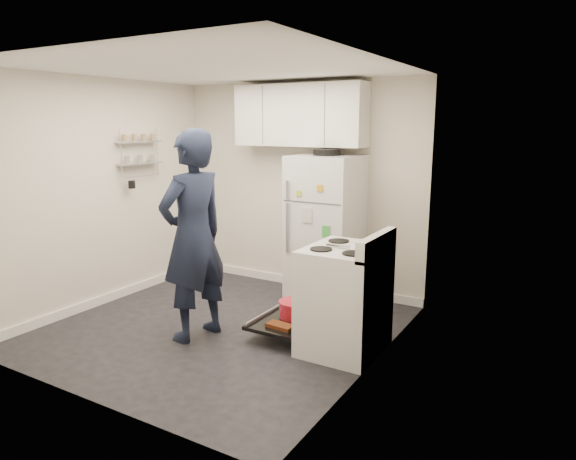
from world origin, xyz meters
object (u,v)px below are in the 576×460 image
Objects in this scene: person at (193,236)px; electric_range at (343,300)px; open_oven_door at (291,315)px; refrigerator at (326,229)px.

electric_range is at bearing 118.27° from person.
person is (-1.33, -0.44, 0.52)m from electric_range.
open_oven_door is 0.36× the size of person.
person is at bearing -146.85° from open_oven_door.
electric_range reaches higher than open_oven_door.
person reaches higher than electric_range.
person is at bearing -161.73° from electric_range.
electric_range is 1.37m from refrigerator.
electric_range is 0.56× the size of person.
refrigerator is at bearing 123.36° from electric_range.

